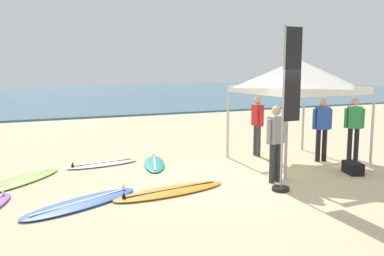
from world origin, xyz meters
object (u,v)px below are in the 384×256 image
at_px(surfboard_teal, 154,164).
at_px(banner_flag, 287,115).
at_px(surfboard_white, 102,164).
at_px(gear_bag_near_tent, 353,168).
at_px(surfboard_orange, 170,191).
at_px(canopy_tent, 298,73).
at_px(person_red, 257,122).
at_px(person_blue, 322,125).
at_px(person_grey, 275,138).
at_px(surfboard_blue, 82,203).
at_px(surfboard_lime, 19,181).
at_px(person_green, 354,124).

bearing_deg(surfboard_teal, banner_flag, -63.13).
xyz_separation_m(surfboard_white, gear_bag_near_tent, (5.27, -3.42, 0.10)).
distance_m(surfboard_white, surfboard_orange, 3.11).
height_order(canopy_tent, person_red, canopy_tent).
distance_m(surfboard_white, person_red, 4.50).
bearing_deg(person_blue, surfboard_white, 159.76).
bearing_deg(banner_flag, surfboard_orange, 159.74).
bearing_deg(canopy_tent, banner_flag, -132.49).
relative_size(person_red, person_grey, 1.00).
bearing_deg(surfboard_orange, banner_flag, -20.26).
xyz_separation_m(surfboard_white, surfboard_blue, (-1.10, -3.06, -0.00)).
bearing_deg(banner_flag, surfboard_lime, 149.04).
relative_size(surfboard_blue, person_grey, 1.50).
xyz_separation_m(surfboard_blue, person_green, (7.54, 0.80, 0.95)).
relative_size(surfboard_teal, person_grey, 1.16).
height_order(person_grey, banner_flag, banner_flag).
xyz_separation_m(canopy_tent, surfboard_white, (-4.79, 1.85, -2.35)).
xyz_separation_m(person_grey, person_green, (3.34, 1.01, 0.00)).
distance_m(surfboard_lime, person_green, 8.68).
bearing_deg(banner_flag, person_green, 24.77).
distance_m(surfboard_white, person_green, 6.89).
bearing_deg(person_red, surfboard_white, 171.19).
bearing_deg(person_grey, surfboard_white, 133.61).
distance_m(surfboard_teal, person_red, 3.24).
height_order(surfboard_lime, person_grey, person_grey).
xyz_separation_m(surfboard_lime, surfboard_teal, (3.32, 0.32, 0.00)).
relative_size(surfboard_lime, person_red, 1.33).
relative_size(surfboard_lime, banner_flag, 0.67).
distance_m(surfboard_orange, gear_bag_near_tent, 4.61).
height_order(surfboard_blue, person_green, person_green).
xyz_separation_m(person_blue, person_grey, (-2.41, -1.23, 0.00)).
height_order(surfboard_white, surfboard_teal, same).
bearing_deg(person_grey, surfboard_orange, 174.82).
relative_size(surfboard_blue, gear_bag_near_tent, 4.27).
xyz_separation_m(surfboard_lime, surfboard_blue, (0.97, -2.19, -0.00)).
bearing_deg(gear_bag_near_tent, person_red, 108.67).
height_order(person_grey, gear_bag_near_tent, person_grey).
bearing_deg(surfboard_white, person_green, -19.28).
relative_size(surfboard_white, surfboard_lime, 0.88).
distance_m(person_grey, banner_flag, 0.86).
distance_m(surfboard_white, gear_bag_near_tent, 6.29).
relative_size(surfboard_teal, banner_flag, 0.58).
bearing_deg(canopy_tent, surfboard_lime, 171.87).
relative_size(canopy_tent, surfboard_blue, 1.08).
distance_m(person_grey, person_green, 3.49).
relative_size(person_green, banner_flag, 0.50).
height_order(banner_flag, gear_bag_near_tent, banner_flag).
xyz_separation_m(person_blue, gear_bag_near_tent, (-0.24, -1.39, -0.85)).
bearing_deg(surfboard_teal, gear_bag_near_tent, -35.60).
relative_size(banner_flag, gear_bag_near_tent, 5.67).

